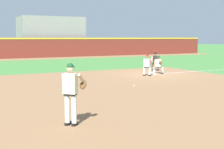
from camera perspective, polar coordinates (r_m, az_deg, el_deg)
The scene contains 11 objects.
ground_plane at distance 22.29m, azimuth 7.34°, elevation 0.03°, with size 160.00×160.00×0.00m, color #47843D.
infield_dirt_patch at distance 15.71m, azimuth 2.97°, elevation -2.72°, with size 18.00×18.00×0.01m, color #936B47.
warning_track_strip at distance 40.34m, azimuth -8.92°, elevation 3.01°, with size 48.00×3.20×0.01m, color #936B47.
first_base_bag at distance 22.29m, azimuth 7.35°, elevation 0.15°, with size 0.38×0.38×0.09m, color white.
baseball at distance 16.67m, azimuth 4.14°, elevation -2.07°, with size 0.07×0.07×0.07m, color white.
pitcher at distance 9.23m, azimuth -7.44°, elevation -2.86°, with size 0.85×0.55×1.86m.
first_baseman at distance 22.54m, azimuth 8.49°, elevation 1.96°, with size 0.74×1.08×1.34m.
baserunner at distance 21.26m, azimuth 6.44°, elevation 1.87°, with size 0.65×0.68×1.46m.
umpire at distance 24.83m, azimuth 7.94°, elevation 2.55°, with size 0.67×0.67×1.46m.
outfield_wall at distance 42.18m, azimuth -9.80°, elevation 5.04°, with size 48.00×0.54×2.60m.
stadium_seating_block at distance 45.35m, azimuth -11.10°, elevation 6.84°, with size 8.69×5.05×5.45m.
Camera 1 is at (-12.52, -18.26, 2.59)m, focal length 50.00 mm.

